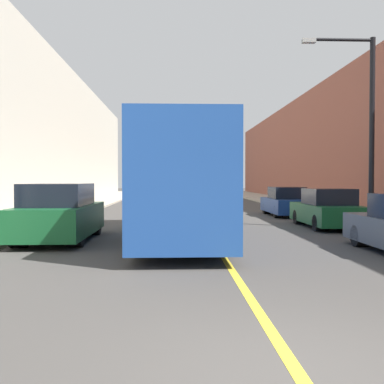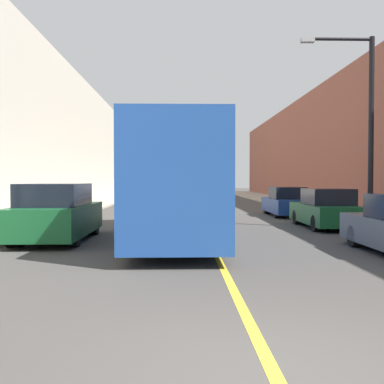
% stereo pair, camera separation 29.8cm
% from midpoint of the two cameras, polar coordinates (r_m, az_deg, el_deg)
% --- Properties ---
extents(ground_plane, '(200.00, 200.00, 0.00)m').
position_cam_midpoint_polar(ground_plane, '(4.75, 12.63, -22.24)').
color(ground_plane, '#3F3D3A').
extents(sidewalk_left, '(3.98, 72.00, 0.14)m').
position_cam_midpoint_polar(sidewalk_left, '(34.95, -12.88, -1.52)').
color(sidewalk_left, '#A89E8C').
rests_on(sidewalk_left, ground).
extents(sidewalk_right, '(3.98, 72.00, 0.14)m').
position_cam_midpoint_polar(sidewalk_right, '(35.43, 13.29, -1.48)').
color(sidewalk_right, '#A89E8C').
rests_on(sidewalk_right, ground).
extents(building_row_left, '(4.00, 72.00, 11.40)m').
position_cam_midpoint_polar(building_row_left, '(36.10, -19.21, 7.49)').
color(building_row_left, '#B7B2A3').
rests_on(building_row_left, ground).
extents(building_row_right, '(4.00, 72.00, 9.36)m').
position_cam_midpoint_polar(building_row_right, '(36.71, 19.40, 5.79)').
color(building_row_right, brown).
rests_on(building_row_right, ground).
extents(road_center_line, '(0.16, 72.00, 0.01)m').
position_cam_midpoint_polar(road_center_line, '(34.28, 0.29, -1.64)').
color(road_center_line, gold).
rests_on(road_center_line, ground).
extents(bus, '(2.54, 10.60, 3.50)m').
position_cam_midpoint_polar(bus, '(14.68, -1.37, 1.34)').
color(bus, '#1E4793').
rests_on(bus, ground).
extents(parked_suv_left, '(2.02, 4.72, 1.80)m').
position_cam_midpoint_polar(parked_suv_left, '(14.72, -16.25, -2.70)').
color(parked_suv_left, '#145128').
rests_on(parked_suv_left, ground).
extents(car_right_mid, '(1.86, 4.40, 1.57)m').
position_cam_midpoint_polar(car_right_mid, '(18.74, 17.13, -2.22)').
color(car_right_mid, '#145128').
rests_on(car_right_mid, ground).
extents(car_right_far, '(1.83, 4.49, 1.54)m').
position_cam_midpoint_polar(car_right_far, '(24.36, 12.25, -1.36)').
color(car_right_far, navy).
rests_on(car_right_far, ground).
extents(street_lamp_right, '(2.79, 0.24, 7.15)m').
position_cam_midpoint_polar(street_lamp_right, '(18.36, 21.47, 8.79)').
color(street_lamp_right, black).
rests_on(street_lamp_right, sidewalk_right).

